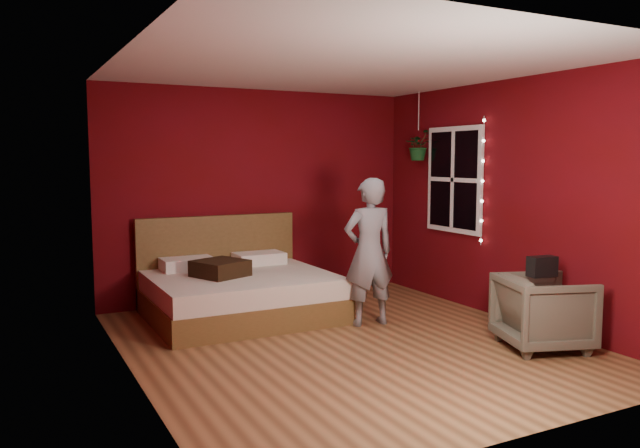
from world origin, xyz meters
The scene contains 10 objects.
floor centered at (0.00, 0.00, 0.00)m, with size 4.50×4.50×0.00m, color olive.
room_walls centered at (0.00, 0.00, 1.68)m, with size 4.04×4.54×2.62m.
window centered at (1.97, 0.90, 1.50)m, with size 0.05×0.97×1.27m.
fairy_lights centered at (1.94, 0.37, 1.50)m, with size 0.04×0.04×1.45m.
bed centered at (-0.58, 1.46, 0.28)m, with size 1.95×1.66×1.07m.
person centered at (0.53, 0.50, 0.78)m, with size 0.57×0.37×1.55m, color slate.
armchair centered at (1.51, -0.97, 0.34)m, with size 0.73×0.75×0.69m, color #5F5C4B.
handbag centered at (1.45, -0.98, 0.78)m, with size 0.26×0.13×0.18m, color black.
throw_pillow centered at (-0.82, 1.38, 0.57)m, with size 0.49×0.49×0.17m, color #311D10.
hanging_plant centered at (1.88, 1.51, 1.92)m, with size 0.41×0.37×0.87m.
Camera 1 is at (-2.91, -5.02, 1.75)m, focal length 35.00 mm.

